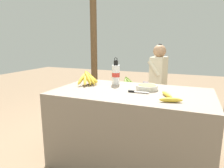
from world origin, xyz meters
TOP-DOWN VIEW (x-y plane):
  - ground_plane at (0.00, 0.00)m, footprint 12.00×12.00m
  - market_counter at (0.00, 0.00)m, footprint 1.44×0.81m
  - banana_bunch_ripe at (-0.52, 0.11)m, footprint 0.18×0.32m
  - serving_bowl at (0.12, 0.11)m, footprint 0.21×0.21m
  - water_bottle at (-0.25, 0.24)m, footprint 0.08×0.08m
  - loose_banana_front at (0.38, -0.23)m, footprint 0.18×0.08m
  - loose_banana_side at (0.33, -0.08)m, footprint 0.12×0.18m
  - knife at (0.05, -0.05)m, footprint 0.19×0.03m
  - wooden_bench at (-0.11, 1.46)m, footprint 1.57×0.32m
  - seated_vendor at (-0.03, 1.44)m, footprint 0.43×0.41m
  - banana_bunch_green at (-0.50, 1.46)m, footprint 0.19×0.30m
  - support_post_near at (-1.32, 1.83)m, footprint 0.13×0.13m

SIDE VIEW (x-z plane):
  - ground_plane at x=0.00m, z-range 0.00..0.00m
  - market_counter at x=0.00m, z-range 0.00..0.71m
  - wooden_bench at x=-0.11m, z-range 0.15..0.60m
  - banana_bunch_green at x=-0.50m, z-range 0.44..0.59m
  - seated_vendor at x=-0.03m, z-range 0.10..1.24m
  - knife at x=0.05m, z-range 0.71..0.73m
  - loose_banana_front at x=0.38m, z-range 0.71..0.75m
  - loose_banana_side at x=0.33m, z-range 0.71..0.75m
  - serving_bowl at x=0.12m, z-range 0.72..0.77m
  - banana_bunch_ripe at x=-0.52m, z-range 0.71..0.87m
  - water_bottle at x=-0.25m, z-range 0.68..0.97m
  - support_post_near at x=-1.32m, z-range 0.00..2.20m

